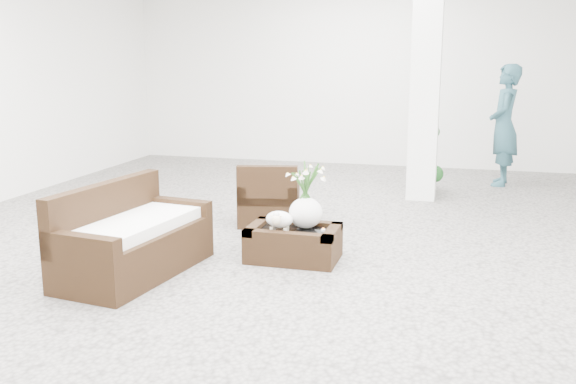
% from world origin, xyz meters
% --- Properties ---
extents(ground, '(11.00, 11.00, 0.00)m').
position_xyz_m(ground, '(0.00, 0.00, 0.00)').
color(ground, gray).
rests_on(ground, ground).
extents(column, '(0.40, 0.40, 3.50)m').
position_xyz_m(column, '(1.20, 2.80, 1.75)').
color(column, white).
rests_on(column, ground).
extents(coffee_table, '(0.90, 0.60, 0.31)m').
position_xyz_m(coffee_table, '(0.15, -0.45, 0.16)').
color(coffee_table, black).
rests_on(coffee_table, ground).
extents(sheep_figurine, '(0.28, 0.23, 0.21)m').
position_xyz_m(sheep_figurine, '(0.03, -0.55, 0.42)').
color(sheep_figurine, white).
rests_on(sheep_figurine, coffee_table).
extents(planter_narcissus, '(0.44, 0.44, 0.80)m').
position_xyz_m(planter_narcissus, '(0.25, -0.35, 0.71)').
color(planter_narcissus, white).
rests_on(planter_narcissus, coffee_table).
extents(tealight, '(0.04, 0.04, 0.03)m').
position_xyz_m(tealight, '(0.45, -0.43, 0.33)').
color(tealight, white).
rests_on(tealight, coffee_table).
extents(armchair, '(0.84, 0.82, 0.76)m').
position_xyz_m(armchair, '(-0.50, 0.88, 0.38)').
color(armchair, black).
rests_on(armchair, ground).
extents(loveseat, '(0.98, 1.69, 0.85)m').
position_xyz_m(loveseat, '(-1.18, -1.25, 0.43)').
color(loveseat, black).
rests_on(loveseat, ground).
extents(topiary, '(0.37, 0.37, 1.38)m').
position_xyz_m(topiary, '(1.22, 3.30, 0.69)').
color(topiary, '#144017').
rests_on(topiary, ground).
extents(shopper, '(0.50, 0.72, 1.90)m').
position_xyz_m(shopper, '(2.36, 4.12, 0.95)').
color(shopper, '#2A515D').
rests_on(shopper, ground).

